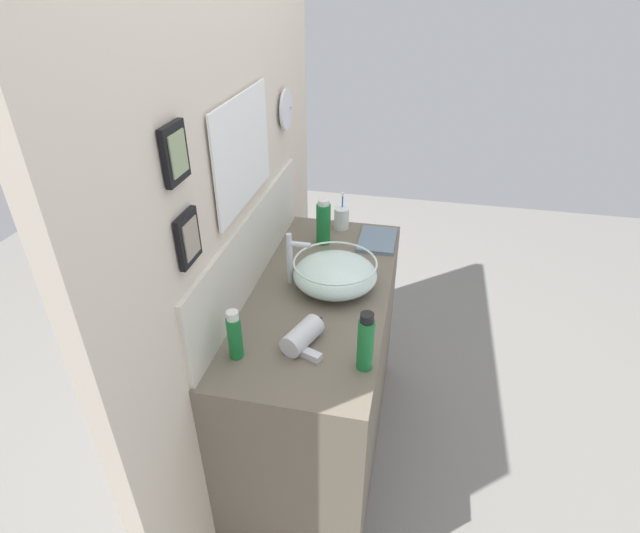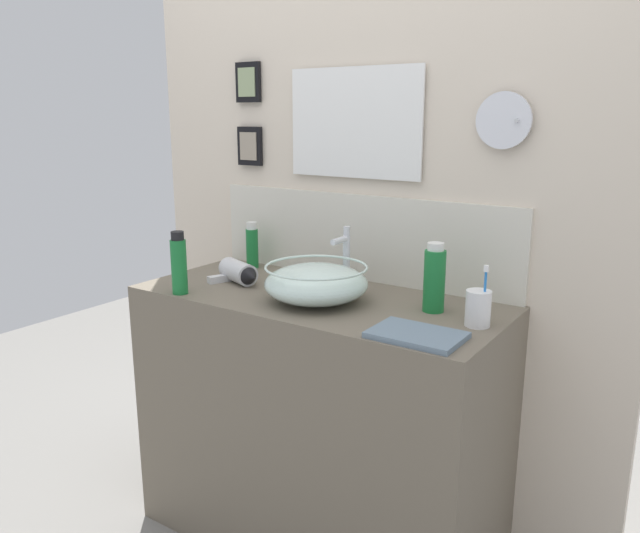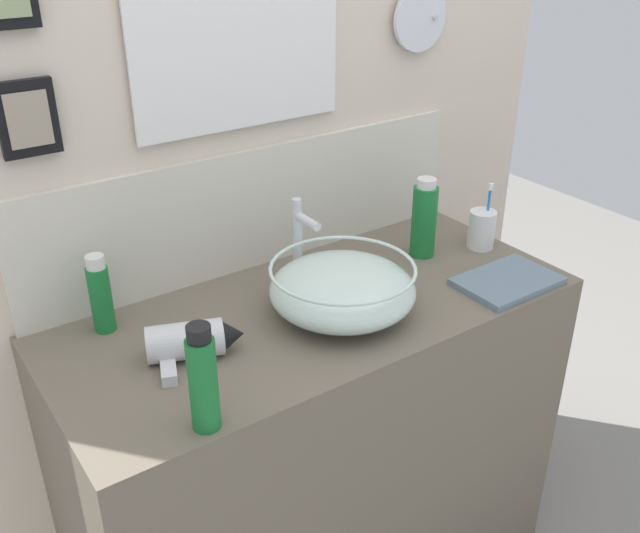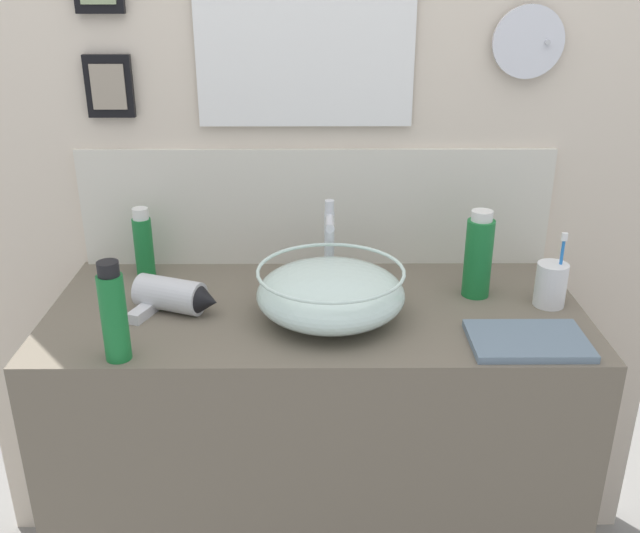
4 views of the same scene
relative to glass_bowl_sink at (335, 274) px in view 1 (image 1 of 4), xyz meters
The scene contains 11 objects.
ground_plane 0.96m from the glass_bowl_sink, 120.24° to the left, with size 6.00×6.00×0.00m, color gray.
vanity_counter 0.51m from the glass_bowl_sink, 120.24° to the left, with size 1.21×0.54×0.90m, color #6B6051.
back_panel 0.43m from the glass_bowl_sink, 95.29° to the left, with size 1.86×0.10×2.39m.
glass_bowl_sink is the anchor object (origin of this frame).
faucet 0.18m from the glass_bowl_sink, 90.00° to the left, with size 0.02×0.10×0.21m.
hair_drier 0.35m from the glass_bowl_sink, behind, with size 0.21×0.14×0.08m.
toothbrush_cup 0.51m from the glass_bowl_sink, ahead, with size 0.07×0.07×0.18m.
spray_bottle 0.37m from the glass_bowl_sink, 18.76° to the left, with size 0.06×0.06×0.21m.
shampoo_bottle 0.46m from the glass_bowl_sink, 157.83° to the right, with size 0.05×0.05×0.21m.
soap_dispenser 0.52m from the glass_bowl_sink, 152.71° to the left, with size 0.05×0.05×0.18m.
hand_towel 0.42m from the glass_bowl_sink, 16.69° to the right, with size 0.24×0.16×0.02m, color slate.
Camera 1 is at (-1.56, -0.33, 1.99)m, focal length 28.00 mm.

